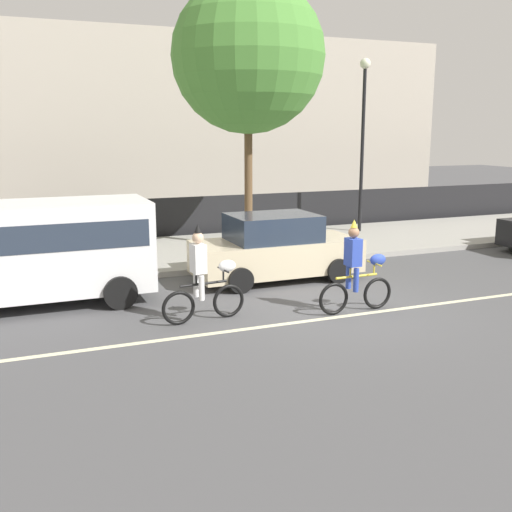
% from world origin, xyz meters
% --- Properties ---
extents(ground_plane, '(80.00, 80.00, 0.00)m').
position_xyz_m(ground_plane, '(0.00, 0.00, 0.00)').
color(ground_plane, '#4C4C4F').
extents(road_centre_line, '(36.00, 0.14, 0.01)m').
position_xyz_m(road_centre_line, '(0.00, -0.50, 0.00)').
color(road_centre_line, beige).
rests_on(road_centre_line, ground).
extents(sidewalk_curb, '(60.00, 5.00, 0.15)m').
position_xyz_m(sidewalk_curb, '(0.00, 6.50, 0.07)').
color(sidewalk_curb, '#9E9B93').
rests_on(sidewalk_curb, ground).
extents(fence_line, '(40.00, 0.08, 1.40)m').
position_xyz_m(fence_line, '(0.00, 9.40, 0.70)').
color(fence_line, black).
rests_on(fence_line, ground).
extents(building_backdrop, '(28.00, 8.00, 7.65)m').
position_xyz_m(building_backdrop, '(-0.99, 18.00, 3.83)').
color(building_backdrop, '#B2A899').
rests_on(building_backdrop, ground).
extents(parade_cyclist_zebra, '(1.72, 0.50, 1.92)m').
position_xyz_m(parade_cyclist_zebra, '(-2.86, 0.28, 0.84)').
color(parade_cyclist_zebra, black).
rests_on(parade_cyclist_zebra, ground).
extents(parade_cyclist_cobalt, '(1.72, 0.50, 1.92)m').
position_xyz_m(parade_cyclist_cobalt, '(0.20, -0.31, 0.84)').
color(parade_cyclist_cobalt, black).
rests_on(parade_cyclist_cobalt, ground).
extents(parked_van_white, '(5.00, 2.22, 2.18)m').
position_xyz_m(parked_van_white, '(-5.88, 2.70, 1.28)').
color(parked_van_white, white).
rests_on(parked_van_white, ground).
extents(parked_car_beige, '(4.10, 1.92, 1.64)m').
position_xyz_m(parked_car_beige, '(-0.26, 2.78, 0.78)').
color(parked_car_beige, beige).
rests_on(parked_car_beige, ground).
extents(street_lamp_post, '(0.36, 0.36, 5.86)m').
position_xyz_m(street_lamp_post, '(5.09, 7.52, 3.99)').
color(street_lamp_post, black).
rests_on(street_lamp_post, sidewalk_curb).
extents(street_tree_near_lamp, '(4.45, 4.45, 7.82)m').
position_xyz_m(street_tree_near_lamp, '(0.43, 6.35, 5.74)').
color(street_tree_near_lamp, brown).
rests_on(street_tree_near_lamp, sidewalk_curb).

